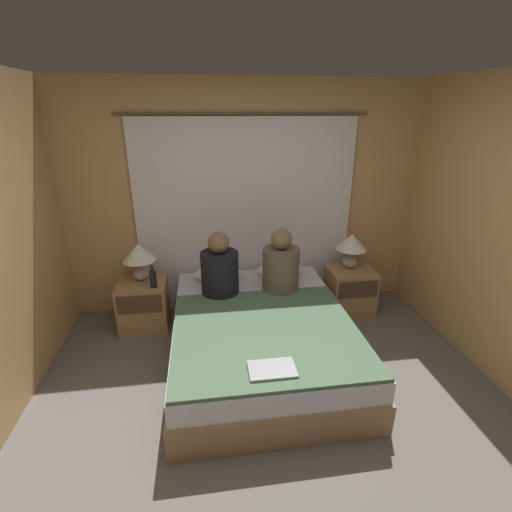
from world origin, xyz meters
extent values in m
plane|color=#66605B|center=(0.00, 0.00, 0.00)|extent=(16.00, 16.00, 0.00)
cube|color=tan|center=(0.00, 2.08, 1.25)|extent=(3.98, 0.06, 2.50)
cube|color=white|center=(0.00, 2.02, 1.06)|extent=(2.38, 0.03, 2.12)
cylinder|color=brown|center=(0.00, 2.02, 2.14)|extent=(2.58, 0.02, 0.02)
cube|color=#99754C|center=(0.00, 0.93, 0.14)|extent=(1.58, 2.07, 0.27)
cube|color=silver|center=(0.00, 0.93, 0.37)|extent=(1.54, 2.03, 0.19)
cube|color=#A87F51|center=(-1.15, 1.67, 0.26)|extent=(0.50, 0.44, 0.51)
cube|color=#4C3823|center=(-1.15, 1.44, 0.38)|extent=(0.44, 0.02, 0.18)
cube|color=#A87F51|center=(1.15, 1.67, 0.26)|extent=(0.50, 0.44, 0.51)
cube|color=#4C3823|center=(1.15, 1.44, 0.38)|extent=(0.44, 0.02, 0.18)
ellipsoid|color=#B2A899|center=(-1.15, 1.74, 0.58)|extent=(0.17, 0.17, 0.13)
cylinder|color=#B2A893|center=(-1.15, 1.74, 0.69)|extent=(0.02, 0.02, 0.09)
cone|color=white|center=(-1.15, 1.74, 0.82)|extent=(0.34, 0.34, 0.18)
ellipsoid|color=#B2A899|center=(1.15, 1.74, 0.58)|extent=(0.17, 0.17, 0.13)
cylinder|color=#B2A893|center=(1.15, 1.74, 0.69)|extent=(0.02, 0.02, 0.09)
cone|color=white|center=(1.15, 1.74, 0.82)|extent=(0.34, 0.34, 0.18)
ellipsoid|color=white|center=(-0.35, 1.76, 0.52)|extent=(0.52, 0.32, 0.12)
ellipsoid|color=white|center=(0.35, 1.76, 0.52)|extent=(0.52, 0.32, 0.12)
cube|color=#4C6B4C|center=(0.00, 0.64, 0.48)|extent=(1.52, 1.43, 0.03)
cylinder|color=black|center=(-0.34, 1.39, 0.69)|extent=(0.37, 0.37, 0.45)
sphere|color=#846047|center=(-0.34, 1.39, 1.01)|extent=(0.21, 0.21, 0.21)
cylinder|color=brown|center=(0.27, 1.39, 0.69)|extent=(0.37, 0.37, 0.45)
sphere|color=#846047|center=(0.27, 1.39, 1.02)|extent=(0.21, 0.21, 0.21)
cylinder|color=black|center=(-1.00, 1.54, 0.60)|extent=(0.07, 0.07, 0.18)
cylinder|color=black|center=(-1.00, 1.54, 0.72)|extent=(0.02, 0.02, 0.06)
cube|color=#9EA0A5|center=(-0.05, 0.13, 0.50)|extent=(0.33, 0.22, 0.02)
camera|label=1|loc=(-0.46, -1.94, 2.19)|focal=26.00mm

